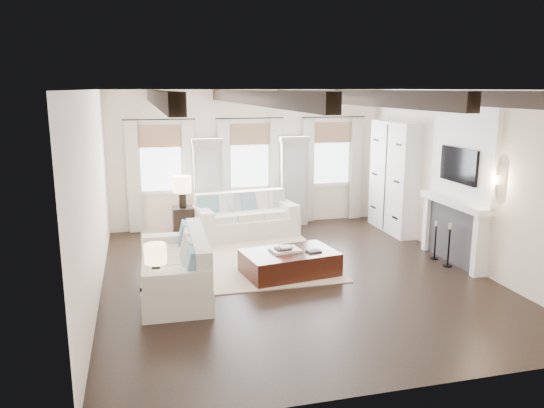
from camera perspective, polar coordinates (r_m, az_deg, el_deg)
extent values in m
plane|color=black|center=(9.40, 2.39, -7.72)|extent=(7.50, 7.50, 0.00)
cube|color=white|center=(12.57, -2.49, 4.91)|extent=(6.50, 0.04, 3.20)
cube|color=white|center=(5.59, 13.70, -4.87)|extent=(6.50, 0.04, 3.20)
cube|color=white|center=(8.63, -18.66, 0.85)|extent=(0.04, 7.50, 3.20)
cube|color=white|center=(10.38, 19.93, 2.61)|extent=(0.04, 7.50, 3.20)
cube|color=white|center=(8.83, 2.58, 12.19)|extent=(6.50, 7.50, 0.04)
cube|color=black|center=(8.46, -12.13, 11.11)|extent=(0.16, 7.40, 0.22)
cube|color=black|center=(8.64, -2.29, 11.39)|extent=(0.16, 7.40, 0.22)
cube|color=black|center=(9.08, 7.19, 11.35)|extent=(0.16, 7.40, 0.22)
cube|color=black|center=(9.70, 15.34, 11.08)|extent=(0.16, 7.40, 0.22)
cube|color=white|center=(12.28, -11.89, 4.72)|extent=(0.90, 0.03, 1.45)
cube|color=#8D684B|center=(12.16, -11.99, 7.16)|extent=(0.94, 0.04, 0.50)
cube|color=beige|center=(12.22, -14.70, 2.74)|extent=(0.28, 0.08, 2.50)
cube|color=beige|center=(12.28, -8.90, 3.04)|extent=(0.28, 0.08, 2.50)
cylinder|color=black|center=(12.09, -12.06, 8.88)|extent=(1.60, 0.02, 0.02)
cube|color=white|center=(12.53, -2.46, 5.12)|extent=(0.90, 0.03, 1.45)
cube|color=#8D684B|center=(12.42, -2.43, 7.51)|extent=(0.94, 0.04, 0.50)
cube|color=beige|center=(12.38, -5.16, 3.21)|extent=(0.28, 0.08, 2.50)
cube|color=beige|center=(12.63, 0.41, 3.45)|extent=(0.28, 0.08, 2.50)
cylinder|color=black|center=(12.35, -2.39, 9.21)|extent=(1.60, 0.02, 0.02)
cube|color=white|center=(13.11, 6.38, 5.37)|extent=(0.90, 0.03, 1.45)
cube|color=#8D684B|center=(13.00, 6.53, 7.66)|extent=(0.94, 0.04, 0.50)
cube|color=beige|center=(12.86, 3.90, 3.58)|extent=(0.28, 0.08, 2.50)
cube|color=beige|center=(13.30, 9.00, 3.74)|extent=(0.28, 0.08, 2.50)
cylinder|color=black|center=(12.93, 6.65, 9.28)|extent=(1.60, 0.02, 0.02)
cube|color=#ACA598|center=(12.28, -6.93, 1.82)|extent=(0.64, 0.38, 2.00)
cube|color=#B2B7BA|center=(12.06, -6.83, 2.36)|extent=(0.48, 0.02, 1.40)
cube|color=#ACA598|center=(12.13, -7.06, 6.75)|extent=(0.70, 0.42, 0.12)
cube|color=#ACA598|center=(12.70, 2.28, 2.25)|extent=(0.64, 0.38, 2.00)
cube|color=#B2B7BA|center=(12.49, 2.54, 2.77)|extent=(0.48, 0.02, 1.40)
cube|color=#ACA598|center=(12.56, 2.32, 7.02)|extent=(0.70, 0.42, 0.12)
cube|color=#2D2D30|center=(10.55, 19.11, -3.03)|extent=(0.18, 1.50, 1.10)
cube|color=black|center=(10.57, 18.92, -3.83)|extent=(0.10, 0.90, 0.70)
cube|color=white|center=(9.88, 21.51, -4.23)|extent=(0.26, 0.14, 1.10)
cube|color=white|center=(11.20, 16.65, -2.00)|extent=(0.26, 0.14, 1.10)
cube|color=white|center=(10.37, 19.02, 0.19)|extent=(0.32, 1.90, 0.12)
cube|color=white|center=(10.29, 19.90, 5.35)|extent=(0.10, 1.90, 1.80)
cube|color=black|center=(10.28, 19.48, 3.97)|extent=(0.07, 1.10, 0.64)
cylinder|color=#FFD899|center=(9.46, 23.04, 2.41)|extent=(0.10, 0.10, 0.14)
cube|color=silver|center=(12.33, 12.94, 2.82)|extent=(0.40, 1.70, 2.50)
cube|color=black|center=(12.24, 12.07, 2.79)|extent=(0.01, 0.02, 2.40)
cube|color=beige|center=(10.70, -4.45, -5.17)|extent=(3.46, 4.37, 0.02)
cube|color=white|center=(11.80, -2.79, -2.46)|extent=(2.32, 1.28, 0.42)
cube|color=white|center=(12.04, -3.41, 0.15)|extent=(2.12, 0.50, 0.53)
cube|color=white|center=(11.45, -7.40, -1.22)|extent=(0.39, 0.98, 0.27)
cube|color=white|center=(12.05, 1.55, -0.43)|extent=(0.39, 0.98, 0.27)
cube|color=white|center=(11.50, -5.60, -1.44)|extent=(0.67, 0.70, 0.15)
cube|color=white|center=(11.68, -2.72, -1.18)|extent=(0.67, 0.70, 0.15)
cube|color=white|center=(11.89, 0.06, -0.92)|extent=(0.67, 0.70, 0.15)
cube|color=#5F8B9F|center=(11.65, -6.83, -0.17)|extent=(0.47, 0.28, 0.46)
cube|color=silver|center=(11.73, -5.34, -0.05)|extent=(0.47, 0.28, 0.46)
cube|color=beige|center=(11.82, -3.87, 0.07)|extent=(0.47, 0.28, 0.46)
cube|color=#5F8B9F|center=(11.92, -2.42, 0.19)|extent=(0.47, 0.28, 0.46)
cube|color=silver|center=(12.02, -1.00, 0.31)|extent=(0.47, 0.28, 0.46)
cube|color=beige|center=(12.14, 0.39, 0.42)|extent=(0.47, 0.28, 0.46)
cube|color=white|center=(8.72, -10.42, -8.05)|extent=(1.08, 2.27, 0.43)
cube|color=white|center=(8.58, -7.93, -4.89)|extent=(0.30, 2.15, 0.53)
cube|color=white|center=(9.54, -10.77, -4.03)|extent=(0.97, 0.31, 0.28)
cube|color=white|center=(7.67, -10.19, -8.10)|extent=(0.97, 0.31, 0.28)
cube|color=white|center=(9.21, -11.00, -5.06)|extent=(0.66, 0.62, 0.15)
cube|color=white|center=(8.62, -10.85, -6.27)|extent=(0.66, 0.62, 0.15)
cube|color=white|center=(8.03, -10.69, -7.66)|extent=(0.66, 0.62, 0.15)
cube|color=#5F8B9F|center=(9.33, -9.48, -3.33)|extent=(0.25, 0.46, 0.47)
cube|color=silver|center=(8.82, -9.27, -4.25)|extent=(0.25, 0.46, 0.47)
cube|color=beige|center=(8.31, -9.03, -5.29)|extent=(0.25, 0.46, 0.47)
cube|color=#5F8B9F|center=(7.80, -8.76, -6.45)|extent=(0.25, 0.46, 0.47)
cube|color=black|center=(9.40, 1.90, -6.36)|extent=(1.72, 1.22, 0.42)
cube|color=white|center=(9.35, 1.46, -4.98)|extent=(0.55, 0.45, 0.04)
cube|color=#262628|center=(9.31, 1.20, -4.81)|extent=(0.29, 0.24, 0.04)
cube|color=beige|center=(9.27, 1.49, -4.66)|extent=(0.24, 0.20, 0.03)
cube|color=#262628|center=(9.33, 4.52, -5.08)|extent=(0.26, 0.21, 0.03)
cube|color=black|center=(8.05, -12.22, -9.67)|extent=(0.49, 0.49, 0.49)
cylinder|color=black|center=(7.91, -12.35, -7.14)|extent=(0.12, 0.12, 0.27)
cylinder|color=#F9D89E|center=(7.83, -12.44, -5.24)|extent=(0.32, 0.32, 0.28)
cube|color=black|center=(11.84, -9.50, -1.95)|extent=(0.45, 0.45, 0.67)
cylinder|color=black|center=(11.73, -9.59, 0.43)|extent=(0.16, 0.16, 0.34)
cylinder|color=#F9D89E|center=(11.66, -9.65, 2.10)|extent=(0.40, 0.40, 0.36)
cylinder|color=black|center=(10.39, 18.35, -6.31)|extent=(0.17, 0.17, 0.02)
cylinder|color=black|center=(10.29, 18.48, -4.45)|extent=(0.03, 0.03, 0.72)
cylinder|color=beige|center=(10.18, 18.63, -2.28)|extent=(0.06, 0.06, 0.10)
cylinder|color=black|center=(10.75, 17.04, -5.60)|extent=(0.15, 0.15, 0.02)
cylinder|color=black|center=(10.66, 17.15, -3.95)|extent=(0.03, 0.03, 0.66)
cylinder|color=beige|center=(10.57, 17.28, -2.03)|extent=(0.06, 0.06, 0.09)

